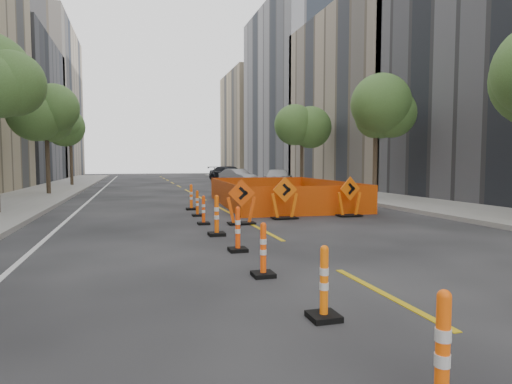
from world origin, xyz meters
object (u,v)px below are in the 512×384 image
object	(u,v)px
channelizer_0	(442,354)
channelizer_5	(204,210)
channelizer_7	(191,197)
chevron_sign_right	(349,197)
channelizer_4	(217,215)
parked_car_far	(229,174)
channelizer_6	(197,203)
parked_car_mid	(238,177)
channelizer_3	(238,229)
chevron_sign_center	(285,198)
channelizer_2	(263,250)
chevron_sign_left	(241,202)
parked_car_near	(278,179)
channelizer_1	(324,283)

from	to	relation	value
channelizer_0	channelizer_5	size ratio (longest dim) A/B	1.09
channelizer_7	chevron_sign_right	xyz separation A→B (m)	(5.25, -3.80, 0.19)
channelizer_4	parked_car_far	size ratio (longest dim) A/B	0.20
channelizer_6	parked_car_mid	world-z (taller)	parked_car_mid
channelizer_5	channelizer_3	bearing A→B (deg)	-88.95
parked_car_far	chevron_sign_center	bearing A→B (deg)	-119.84
channelizer_2	chevron_sign_center	bearing A→B (deg)	67.34
channelizer_3	chevron_sign_left	world-z (taller)	chevron_sign_left
parked_car_near	parked_car_far	xyz separation A→B (m)	(-0.26, 14.20, -0.02)
chevron_sign_right	parked_car_mid	distance (m)	22.71
channelizer_3	channelizer_6	distance (m)	6.46
channelizer_0	parked_car_far	bearing A→B (deg)	79.87
channelizer_0	parked_car_near	bearing A→B (deg)	73.84
chevron_sign_center	parked_car_mid	distance (m)	22.99
channelizer_1	channelizer_4	xyz separation A→B (m)	(-0.14, 6.46, 0.08)
channelizer_4	parked_car_far	distance (m)	31.59
channelizer_5	channelizer_6	distance (m)	2.16
channelizer_4	parked_car_mid	size ratio (longest dim) A/B	0.26
channelizer_0	channelizer_6	world-z (taller)	channelizer_0
channelizer_1	channelizer_6	xyz separation A→B (m)	(-0.04, 10.77, 0.00)
channelizer_7	parked_car_near	xyz separation A→B (m)	(7.27, 10.11, 0.27)
chevron_sign_center	parked_car_far	world-z (taller)	parked_car_far
channelizer_1	channelizer_3	size ratio (longest dim) A/B	0.94
chevron_sign_right	parked_car_near	xyz separation A→B (m)	(2.01, 13.91, 0.08)
channelizer_2	channelizer_3	bearing A→B (deg)	88.18
channelizer_4	channelizer_1	bearing A→B (deg)	-88.78
chevron_sign_left	channelizer_6	bearing A→B (deg)	118.94
channelizer_4	channelizer_6	world-z (taller)	channelizer_4
channelizer_4	chevron_sign_left	bearing A→B (deg)	58.03
channelizer_3	parked_car_far	world-z (taller)	parked_car_far
channelizer_3	parked_car_far	distance (m)	33.68
channelizer_0	channelizer_7	xyz separation A→B (m)	(0.03, 15.07, 0.03)
chevron_sign_center	parked_car_far	distance (m)	28.43
channelizer_1	chevron_sign_right	bearing A→B (deg)	59.96
channelizer_5	parked_car_far	xyz separation A→B (m)	(7.17, 28.62, 0.33)
chevron_sign_left	chevron_sign_center	world-z (taller)	chevron_sign_center
channelizer_4	chevron_sign_center	xyz separation A→B (m)	(2.91, 2.66, 0.19)
channelizer_1	channelizer_3	distance (m)	4.31
channelizer_0	parked_car_mid	distance (m)	34.58
channelizer_6	parked_car_far	world-z (taller)	parked_car_far
channelizer_5	parked_car_mid	size ratio (longest dim) A/B	0.22
chevron_sign_left	parked_car_far	bearing A→B (deg)	84.05
channelizer_0	channelizer_3	world-z (taller)	channelizer_0
channelizer_6	chevron_sign_left	bearing A→B (deg)	-66.85
chevron_sign_center	chevron_sign_right	xyz separation A→B (m)	(2.51, 0.00, -0.01)
chevron_sign_left	chevron_sign_right	bearing A→B (deg)	16.66
channelizer_4	parked_car_near	distance (m)	18.16
channelizer_3	chevron_sign_right	xyz separation A→B (m)	(5.35, 4.82, 0.23)
channelizer_1	chevron_sign_center	bearing A→B (deg)	73.12
channelizer_2	channelizer_6	bearing A→B (deg)	89.33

